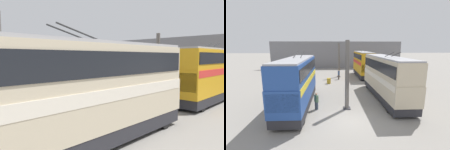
{
  "view_description": "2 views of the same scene",
  "coord_description": "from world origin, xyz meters",
  "views": [
    {
      "loc": [
        -1.77,
        -12.59,
        4.28
      ],
      "look_at": [
        11.17,
        -0.0,
        2.76
      ],
      "focal_mm": 35.0,
      "sensor_mm": 36.0,
      "label": 1
    },
    {
      "loc": [
        -11.64,
        1.53,
        6.19
      ],
      "look_at": [
        10.61,
        0.5,
        1.83
      ],
      "focal_mm": 24.0,
      "sensor_mm": 36.0,
      "label": 2
    }
  ],
  "objects": [
    {
      "name": "depot_back_wall",
      "position": [
        30.18,
        0.0,
        3.67
      ],
      "size": [
        0.5,
        36.0,
        7.34
      ],
      "color": "slate",
      "rests_on": "ground_plane"
    },
    {
      "name": "bus_left_far",
      "position": [
        18.22,
        -4.91,
        2.86
      ],
      "size": [
        9.03,
        2.54,
        5.65
      ],
      "color": "black",
      "rests_on": "ground_plane"
    },
    {
      "name": "ground_plane",
      "position": [
        0.0,
        0.0,
        0.0
      ],
      "size": [
        240.0,
        240.0,
        0.0
      ],
      "primitive_type": "plane",
      "color": "gray"
    },
    {
      "name": "bus_left_near",
      "position": [
        5.33,
        -4.91,
        2.82
      ],
      "size": [
        11.3,
        2.54,
        5.6
      ],
      "color": "black",
      "rests_on": "ground_plane"
    },
    {
      "name": "person_aisle_midway",
      "position": [
        15.71,
        0.13,
        0.96
      ],
      "size": [
        0.45,
        0.3,
        1.81
      ],
      "rotation": [
        0.0,
        0.0,
        1.72
      ],
      "color": "#473D33",
      "rests_on": "ground_plane"
    },
    {
      "name": "oil_drum",
      "position": [
        12.63,
        1.94,
        0.45
      ],
      "size": [
        0.67,
        0.67,
        0.89
      ],
      "color": "#B28E23",
      "rests_on": "ground_plane"
    },
    {
      "name": "bus_right_near",
      "position": [
        3.16,
        4.91,
        2.85
      ],
      "size": [
        10.0,
        2.54,
        5.62
      ],
      "color": "black",
      "rests_on": "ground_plane"
    },
    {
      "name": "support_column_near",
      "position": [
        2.4,
        0.0,
        3.24
      ],
      "size": [
        0.71,
        0.71,
        6.72
      ],
      "color": "#605B56",
      "rests_on": "ground_plane"
    },
    {
      "name": "support_column_far",
      "position": [
        18.11,
        0.0,
        3.24
      ],
      "size": [
        0.71,
        0.71,
        6.72
      ],
      "color": "#605B56",
      "rests_on": "ground_plane"
    },
    {
      "name": "person_by_right_row",
      "position": [
        2.32,
        3.01,
        0.89
      ],
      "size": [
        0.48,
        0.45,
        1.68
      ],
      "rotation": [
        0.0,
        0.0,
        2.23
      ],
      "color": "#384251",
      "rests_on": "ground_plane"
    }
  ]
}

